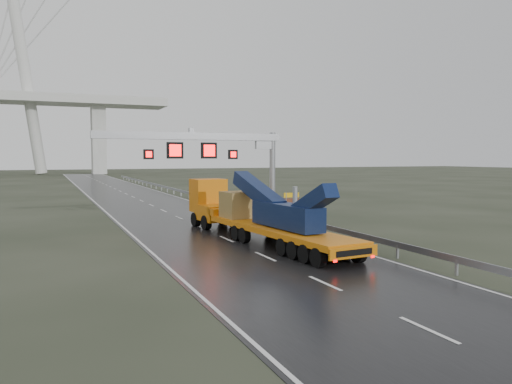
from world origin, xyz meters
name	(u,v)px	position (x,y,z in m)	size (l,w,h in m)	color
ground	(302,273)	(0.00, 0.00, 0.00)	(400.00, 400.00, 0.00)	#262C1F
road	(141,201)	(0.00, 40.00, 0.01)	(11.00, 200.00, 0.02)	black
guardrail	(217,200)	(6.10, 30.00, 0.70)	(0.20, 140.00, 1.40)	gray
sign_gantry	(217,152)	(2.10, 17.99, 5.61)	(14.90, 1.20, 7.42)	silver
heavy_haul_truck	(248,212)	(1.55, 10.28, 1.66)	(4.29, 18.35, 4.27)	orange
exit_sign_pair	(291,201)	(8.12, 16.91, 1.63)	(1.36, 0.10, 2.33)	#9C9FA5
striped_barrier	(304,217)	(8.00, 14.47, 0.53)	(0.62, 0.34, 1.06)	red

